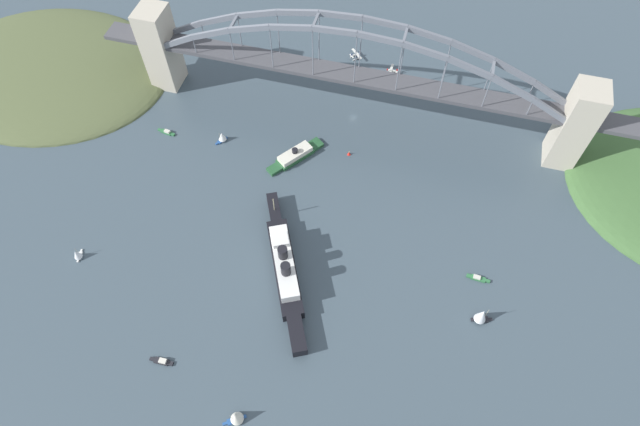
# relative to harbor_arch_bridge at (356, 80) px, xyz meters

# --- Properties ---
(ground_plane) EXTENTS (1400.00, 1400.00, 0.00)m
(ground_plane) POSITION_rel_harbor_arch_bridge_xyz_m (-0.00, -0.00, -30.47)
(ground_plane) COLOR #3D4C56
(harbor_arch_bridge) EXTENTS (313.32, 19.46, 69.80)m
(harbor_arch_bridge) POSITION_rel_harbor_arch_bridge_xyz_m (0.00, 0.00, 0.00)
(harbor_arch_bridge) COLOR #BCB29E
(harbor_arch_bridge) RESTS_ON ground
(headland_east_shore) EXTENTS (163.39, 131.68, 16.15)m
(headland_east_shore) POSITION_rel_harbor_arch_bridge_xyz_m (204.30, 10.51, -30.47)
(headland_east_shore) COLOR #515B38
(headland_east_shore) RESTS_ON ground
(ocean_liner) EXTENTS (46.44, 84.89, 19.69)m
(ocean_liner) POSITION_rel_harbor_arch_bridge_xyz_m (9.25, 114.97, -24.71)
(ocean_liner) COLOR black
(ocean_liner) RESTS_ON ground
(harbor_ferry_steamer) EXTENTS (27.97, 34.66, 7.75)m
(harbor_ferry_steamer) POSITION_rel_harbor_arch_bridge_xyz_m (25.67, 40.92, -28.13)
(harbor_ferry_steamer) COLOR #23512D
(harbor_ferry_steamer) RESTS_ON ground
(seaplane_taxiing_near_bridge) EXTENTS (9.43, 9.56, 4.87)m
(seaplane_taxiing_near_bridge) POSITION_rel_harbor_arch_bridge_xyz_m (11.00, -54.34, -28.45)
(seaplane_taxiing_near_bridge) COLOR #B7B7B2
(seaplane_taxiing_near_bridge) RESTS_ON ground
(seaplane_second_in_formation) EXTENTS (7.49, 11.46, 4.82)m
(seaplane_second_in_formation) POSITION_rel_harbor_arch_bridge_xyz_m (-15.82, -45.34, -28.53)
(seaplane_second_in_formation) COLOR #B7B7B2
(seaplane_second_in_formation) RESTS_ON ground
(small_boat_0) EXTENTS (6.61, 7.94, 7.59)m
(small_boat_0) POSITION_rel_harbor_arch_bridge_xyz_m (72.46, 39.64, -26.97)
(small_boat_0) COLOR #234C8C
(small_boat_0) RESTS_ON ground
(small_boat_1) EXTENTS (11.84, 3.64, 2.37)m
(small_boat_1) POSITION_rel_harbor_arch_bridge_xyz_m (107.92, 42.92, -29.63)
(small_boat_1) COLOR #2D6B3D
(small_boat_1) RESTS_ON ground
(small_boat_2) EXTENTS (10.01, 8.45, 10.03)m
(small_boat_2) POSITION_rel_harbor_arch_bridge_xyz_m (8.25, 190.06, -25.84)
(small_boat_2) COLOR #234C8C
(small_boat_2) RESTS_ON ground
(small_boat_3) EXTENTS (4.97, 7.65, 7.59)m
(small_boat_3) POSITION_rel_harbor_arch_bridge_xyz_m (116.39, 135.30, -26.93)
(small_boat_3) COLOR silver
(small_boat_3) RESTS_ON ground
(small_boat_4) EXTENTS (12.00, 3.04, 2.11)m
(small_boat_4) POSITION_rel_harbor_arch_bridge_xyz_m (-87.27, 93.15, -29.69)
(small_boat_4) COLOR #2D6B3D
(small_boat_4) RESTS_ON ground
(small_boat_5) EXTENTS (10.42, 7.06, 12.35)m
(small_boat_5) POSITION_rel_harbor_arch_bridge_xyz_m (-90.24, 115.39, -24.80)
(small_boat_5) COLOR black
(small_boat_5) RESTS_ON ground
(small_boat_6) EXTENTS (11.55, 3.20, 2.41)m
(small_boat_6) POSITION_rel_harbor_arch_bridge_xyz_m (50.98, 175.03, -29.62)
(small_boat_6) COLOR black
(small_boat_6) RESTS_ON ground
(channel_marker_buoy) EXTENTS (2.20, 2.20, 2.75)m
(channel_marker_buoy) POSITION_rel_harbor_arch_bridge_xyz_m (-4.49, 30.30, -29.36)
(channel_marker_buoy) COLOR red
(channel_marker_buoy) RESTS_ON ground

